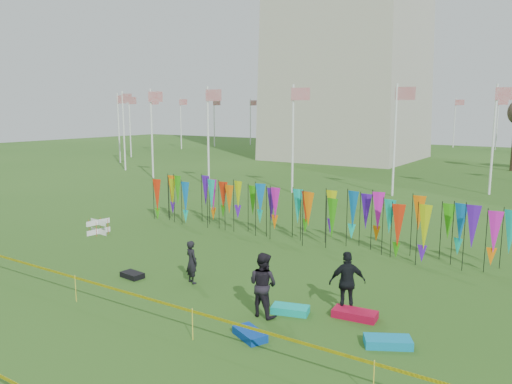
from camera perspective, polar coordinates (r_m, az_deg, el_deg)
The scene contains 13 objects.
ground at distance 17.32m, azimuth -10.75°, elevation -11.75°, with size 160.00×160.00×0.00m, color #254C15.
flagpole_ring at distance 64.72m, azimuth 10.37°, elevation 7.33°, with size 57.40×56.16×8.00m.
banner_row at distance 23.76m, azimuth 4.90°, elevation -1.72°, with size 18.64×0.64×2.51m.
caution_tape_near at distance 16.06m, azimuth -15.95°, elevation -10.71°, with size 26.00×0.02×0.90m.
box_kite at distance 26.32m, azimuth -17.56°, elevation -3.82°, with size 0.68×0.68×0.75m.
person_left at distance 18.26m, azimuth -7.36°, elevation -7.92°, with size 0.57×0.42×1.57m, color black.
person_mid at distance 15.31m, azimuth 0.80°, elevation -10.51°, with size 0.96×0.59×1.98m, color black.
person_right at distance 15.81m, azimuth 10.40°, elevation -10.10°, with size 1.13×0.64×1.93m, color black.
kite_bag_turquoise at distance 15.82m, azimuth 3.94°, elevation -13.26°, with size 1.13×0.56×0.23m, color #0CBBAB.
kite_bag_blue at distance 14.25m, azimuth -0.71°, elevation -15.93°, with size 1.04×0.55×0.22m, color #093A9C.
kite_bag_red at distance 15.73m, azimuth 11.23°, elevation -13.53°, with size 1.31×0.60×0.24m, color #B30B2F.
kite_bag_black at distance 19.42m, azimuth -13.95°, elevation -9.19°, with size 0.87×0.50×0.20m, color black.
kite_bag_teal at distance 14.25m, azimuth 14.83°, elevation -16.22°, with size 1.23×0.59×0.23m, color #0D8AB9.
Camera 1 is at (11.36, -11.50, 6.21)m, focal length 35.00 mm.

